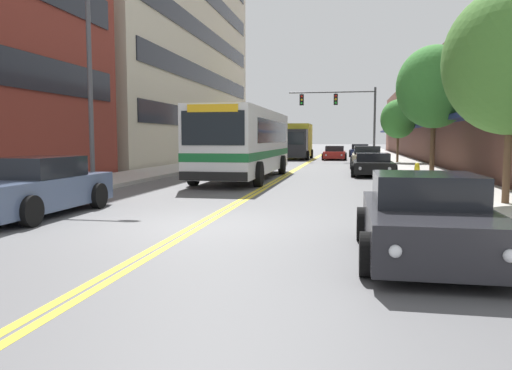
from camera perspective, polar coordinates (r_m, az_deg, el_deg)
ground_plane at (r=47.53m, az=6.75°, el=3.02°), size 240.00×240.00×0.00m
sidewalk_left at (r=48.52m, az=-1.59°, el=3.20°), size 3.09×106.00×0.16m
sidewalk_right at (r=47.58m, az=15.26°, el=2.97°), size 3.09×106.00×0.16m
centre_line at (r=47.53m, az=6.75°, el=3.03°), size 0.34×106.00×0.01m
office_tower_left at (r=46.69m, az=-13.06°, el=18.11°), size 12.08×31.75×24.63m
storefront_row_right at (r=48.39m, az=22.26°, el=7.33°), size 9.10×68.00×7.82m
city_bus at (r=23.61m, az=-1.18°, el=5.09°), size 2.95×11.42×3.16m
car_slate_blue_parked_left_near at (r=13.39m, az=-23.90°, el=-0.34°), size 2.01×4.87×1.44m
car_silver_parked_left_mid at (r=37.90m, az=-0.94°, el=3.40°), size 2.10×4.66×1.28m
car_charcoal_parked_right_foreground at (r=8.33m, az=18.83°, el=-3.74°), size 2.09×4.14×1.33m
car_beige_parked_right_mid at (r=32.84m, az=12.55°, el=3.05°), size 2.11×4.40×1.40m
car_black_parked_right_far at (r=26.32m, az=13.18°, el=2.28°), size 2.18×4.73×1.14m
car_navy_parked_right_end at (r=53.41m, az=11.77°, el=3.85°), size 2.20×4.80×1.30m
car_red_moving_lead at (r=45.33m, az=8.98°, el=3.61°), size 2.13×4.90×1.23m
box_truck at (r=46.16m, az=4.65°, el=5.03°), size 2.71×6.74×3.23m
traffic_signal_mast at (r=42.56m, az=9.99°, el=8.62°), size 7.19×0.38×6.09m
street_lamp_left_near at (r=17.64m, az=-17.38°, el=12.96°), size 2.49×0.28×7.10m
street_tree_right_near at (r=15.01m, az=27.20°, el=12.49°), size 3.51×3.51×5.68m
street_tree_right_mid at (r=26.35m, az=19.72°, el=10.50°), size 3.67×3.67×6.26m
street_tree_right_far at (r=37.91m, az=15.96°, el=7.26°), size 2.56×2.56×4.55m
fire_hydrant at (r=21.53m, az=17.91°, el=1.46°), size 0.30×0.22×0.74m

